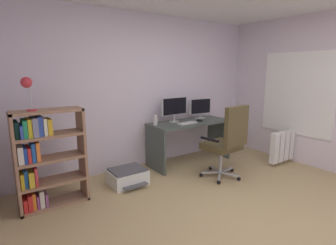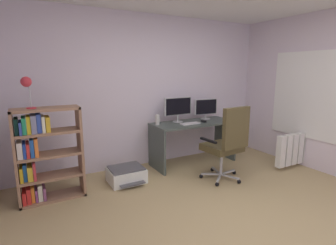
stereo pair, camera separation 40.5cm
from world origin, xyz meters
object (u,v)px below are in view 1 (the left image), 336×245
Objects in this scene: office_chair at (227,140)px; radiator at (290,144)px; computer_mouse at (200,120)px; desk_lamp at (27,85)px; keyboard at (187,123)px; printer at (128,176)px; desk at (190,132)px; bookshelf at (43,158)px; monitor_secondary at (200,107)px; desktop_speaker at (155,120)px; monitor_main at (174,107)px.

radiator is (1.52, -0.11, -0.29)m from office_chair.
desk_lamp reaches higher than computer_mouse.
keyboard is 0.30× the size of office_chair.
printer is 0.50× the size of radiator.
bookshelf is at bearing -174.64° from desk.
bookshelf reaches higher than monitor_secondary.
desk is 1.43× the size of radiator.
desk_lamp is (-2.38, -0.11, 0.72)m from keyboard.
computer_mouse is at bearing -132.73° from monitor_secondary.
monitor_secondary is 1.16m from office_chair.
keyboard is at bearing -21.87° from desktop_speaker.
bookshelf is 1.21m from printer.
office_chair is 2.52m from bookshelf.
computer_mouse is 0.10× the size of radiator.
desk is at bearing -7.65° from desktop_speaker.
bookshelf is (-1.78, -0.32, -0.22)m from desktop_speaker.
printer is (-1.34, -0.21, -0.44)m from desk.
monitor_secondary reaches higher than desk.
printer is at bearing 164.16° from radiator.
office_chair is at bearing -27.71° from printer.
desk_lamp is at bearing -178.92° from printer.
desk is 2.70m from desk_lamp.
printer is (1.19, 0.02, -1.36)m from desk_lamp.
desktop_speaker is 2.00m from desk_lamp.
keyboard is 0.66× the size of printer.
radiator is (2.84, -0.81, 0.21)m from printer.
computer_mouse is at bearing 2.94° from desk_lamp.
computer_mouse is 0.19× the size of printer.
desk is 0.56m from monitor_secondary.
computer_mouse reaches higher than keyboard.
monitor_secondary is at bearing 7.44° from bookshelf.
computer_mouse is (0.30, 0.02, 0.01)m from keyboard.
keyboard is 1.93m from radiator.
monitor_main reaches higher than computer_mouse.
desk reaches higher than printer.
desk is at bearing 35.72° from keyboard.
office_chair reaches higher than desktop_speaker.
desktop_speaker reaches higher than radiator.
desktop_speaker is at bearing -177.33° from monitor_secondary.
printer is at bearing -168.54° from monitor_secondary.
radiator is (2.17, -1.10, -0.51)m from desktop_speaker.
monitor_secondary is at bearing 134.87° from radiator.
bookshelf is (-2.42, 0.67, -0.00)m from office_chair.
monitor_main is 1.17× the size of monitor_secondary.
desk is 14.93× the size of computer_mouse.
keyboard is at bearing 2.81° from bookshelf.
bookshelf reaches higher than printer.
monitor_main is (-0.24, 0.14, 0.46)m from desk.
keyboard is 2.49m from desk_lamp.
bookshelf is at bearing 0.41° from desk_lamp.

